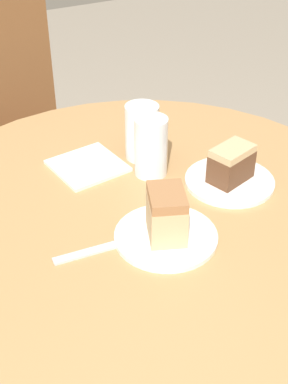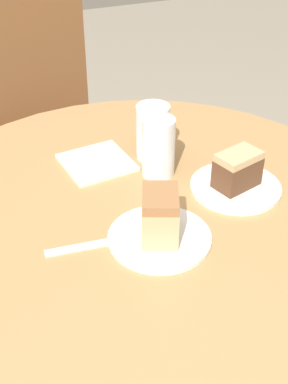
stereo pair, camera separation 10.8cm
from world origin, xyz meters
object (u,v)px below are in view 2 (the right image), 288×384
object	(u,v)px
cake_slice_near	(160,215)
cake_slice_far	(238,170)
chair	(41,130)
plate_near	(160,238)
plate_far	(235,187)
glass_water	(158,150)
glass_lemonade	(153,134)

from	to	relation	value
cake_slice_near	cake_slice_far	xyz separation A→B (m)	(0.22, 0.10, -0.01)
chair	plate_near	world-z (taller)	chair
chair	plate_far	world-z (taller)	chair
plate_near	cake_slice_far	xyz separation A→B (m)	(0.22, 0.10, 0.04)
cake_slice_near	cake_slice_far	size ratio (longest dim) A/B	1.01
glass_water	plate_far	bearing A→B (deg)	-42.73
cake_slice_far	chair	bearing A→B (deg)	104.02
cake_slice_near	cake_slice_far	world-z (taller)	cake_slice_near
plate_near	cake_slice_near	bearing A→B (deg)	180.00
cake_slice_far	glass_lemonade	world-z (taller)	glass_lemonade
plate_far	cake_slice_near	world-z (taller)	cake_slice_near
plate_far	glass_lemonade	distance (m)	0.23
plate_near	glass_lemonade	xyz separation A→B (m)	(0.11, 0.29, 0.06)
chair	glass_lemonade	world-z (taller)	chair
chair	glass_lemonade	bearing A→B (deg)	-72.57
plate_far	glass_water	world-z (taller)	glass_water
chair	cake_slice_far	distance (m)	1.02
plate_near	cake_slice_far	bearing A→B (deg)	23.15
plate_near	plate_far	size ratio (longest dim) A/B	1.01
cake_slice_far	glass_water	xyz separation A→B (m)	(-0.13, 0.12, 0.01)
chair	cake_slice_near	xyz separation A→B (m)	(0.01, -1.04, 0.33)
chair	plate_far	xyz separation A→B (m)	(0.24, -0.94, 0.28)
plate_far	cake_slice_far	world-z (taller)	cake_slice_far
plate_near	plate_far	bearing A→B (deg)	23.15
plate_near	glass_lemonade	size ratio (longest dim) A/B	1.51
chair	glass_lemonade	xyz separation A→B (m)	(0.12, -0.75, 0.33)
plate_near	cake_slice_near	size ratio (longest dim) A/B	1.81
glass_lemonade	glass_water	bearing A→B (deg)	-104.02
chair	glass_water	world-z (taller)	chair
plate_far	chair	bearing A→B (deg)	104.02
cake_slice_far	glass_water	distance (m)	0.18
plate_far	glass_lemonade	size ratio (longest dim) A/B	1.50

